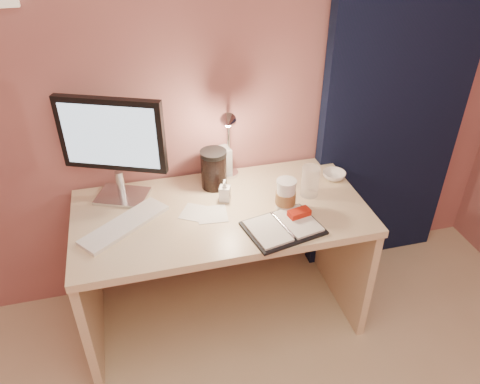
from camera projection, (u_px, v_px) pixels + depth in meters
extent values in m
plane|color=#AC6663|center=(202.00, 78.00, 2.25)|extent=(3.50, 0.00, 3.50)
cube|color=black|center=(398.00, 92.00, 2.50)|extent=(0.85, 0.08, 2.20)
cube|color=#CAAD8F|center=(221.00, 213.00, 2.25)|extent=(1.40, 0.70, 0.04)
cube|color=#CAAD8F|center=(89.00, 292.00, 2.32)|extent=(0.04, 0.66, 0.69)
cube|color=#CAAD8F|center=(342.00, 247.00, 2.60)|extent=(0.04, 0.66, 0.69)
cube|color=#CAAD8F|center=(210.00, 223.00, 2.69)|extent=(1.32, 0.03, 0.55)
cube|color=silver|center=(123.00, 196.00, 2.32)|extent=(0.29, 0.26, 0.02)
cylinder|color=silver|center=(121.00, 183.00, 2.28)|extent=(0.04, 0.04, 0.13)
cube|color=black|center=(112.00, 134.00, 2.13)|extent=(0.47, 0.23, 0.35)
cube|color=#A2C3DB|center=(115.00, 136.00, 2.11)|extent=(0.41, 0.18, 0.30)
cube|color=silver|center=(125.00, 225.00, 2.13)|extent=(0.43, 0.37, 0.02)
cube|color=black|center=(283.00, 228.00, 2.11)|extent=(0.37, 0.31, 0.01)
cube|color=silver|center=(268.00, 231.00, 2.08)|extent=(0.19, 0.24, 0.01)
cube|color=silver|center=(298.00, 221.00, 2.14)|extent=(0.19, 0.24, 0.01)
cube|color=#AD210E|center=(299.00, 213.00, 2.16)|extent=(0.11, 0.07, 0.03)
cube|color=silver|center=(212.00, 214.00, 2.21)|extent=(0.15, 0.15, 0.00)
cube|color=silver|center=(196.00, 213.00, 2.22)|extent=(0.18, 0.18, 0.00)
cylinder|color=silver|center=(286.00, 196.00, 2.21)|extent=(0.09, 0.09, 0.14)
cylinder|color=brown|center=(286.00, 198.00, 2.22)|extent=(0.10, 0.10, 0.06)
cylinder|color=silver|center=(287.00, 182.00, 2.17)|extent=(0.09, 0.09, 0.01)
cylinder|color=white|center=(310.00, 181.00, 2.31)|extent=(0.09, 0.09, 0.16)
imported|color=white|center=(334.00, 175.00, 2.46)|extent=(0.16, 0.16, 0.04)
imported|color=silver|center=(225.00, 190.00, 2.28)|extent=(0.07, 0.07, 0.11)
cylinder|color=black|center=(214.00, 171.00, 2.36)|extent=(0.13, 0.13, 0.18)
cube|color=beige|center=(220.00, 162.00, 2.46)|extent=(0.12, 0.10, 0.16)
cylinder|color=silver|center=(229.00, 173.00, 2.50)|extent=(0.10, 0.10, 0.02)
cylinder|color=silver|center=(229.00, 141.00, 2.39)|extent=(0.02, 0.02, 0.38)
cone|color=silver|center=(245.00, 121.00, 2.16)|extent=(0.09, 0.08, 0.08)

